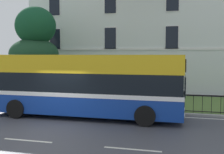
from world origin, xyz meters
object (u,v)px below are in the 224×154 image
at_px(georgian_townhouse, 147,25).
at_px(single_decker_bus, 85,84).
at_px(litter_bin, 126,98).
at_px(evergreen_tree, 34,59).

relative_size(georgian_townhouse, single_decker_bus, 2.01).
bearing_deg(litter_bin, evergreen_tree, 156.96).
relative_size(single_decker_bus, litter_bin, 8.18).
distance_m(georgian_townhouse, litter_bin, 12.11).
distance_m(georgian_townhouse, evergreen_tree, 11.20).
xyz_separation_m(georgian_townhouse, single_decker_bus, (-1.57, -13.10, -4.32)).
relative_size(georgian_townhouse, litter_bin, 16.47).
xyz_separation_m(evergreen_tree, litter_bin, (7.83, -3.33, -2.14)).
xyz_separation_m(georgian_townhouse, evergreen_tree, (-7.64, -7.57, -3.14)).
bearing_deg(evergreen_tree, litter_bin, -23.04).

